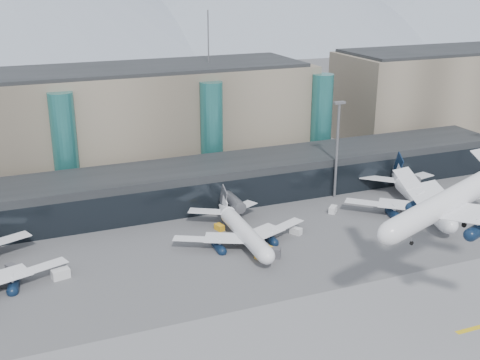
# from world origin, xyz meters

# --- Properties ---
(ground) EXTENTS (900.00, 900.00, 0.00)m
(ground) POSITION_xyz_m (0.00, 0.00, 0.00)
(ground) COLOR #515154
(ground) RESTS_ON ground
(runway_strip) EXTENTS (400.00, 40.00, 0.04)m
(runway_strip) POSITION_xyz_m (0.00, -15.00, 0.02)
(runway_strip) COLOR slate
(runway_strip) RESTS_ON ground
(runway_markings) EXTENTS (128.00, 1.00, 0.02)m
(runway_markings) POSITION_xyz_m (-0.00, -15.00, 0.05)
(runway_markings) COLOR gold
(runway_markings) RESTS_ON ground
(concourse) EXTENTS (170.00, 27.00, 10.00)m
(concourse) POSITION_xyz_m (-0.02, 57.73, 4.97)
(concourse) COLOR black
(concourse) RESTS_ON ground
(terminal_main) EXTENTS (130.00, 30.00, 31.00)m
(terminal_main) POSITION_xyz_m (-25.00, 90.00, 15.44)
(terminal_main) COLOR gray
(terminal_main) RESTS_ON ground
(terminal_east) EXTENTS (70.00, 30.00, 31.00)m
(terminal_east) POSITION_xyz_m (95.00, 90.00, 15.44)
(terminal_east) COLOR gray
(terminal_east) RESTS_ON ground
(teal_towers) EXTENTS (116.40, 19.40, 46.00)m
(teal_towers) POSITION_xyz_m (-14.99, 74.01, 14.01)
(teal_towers) COLOR #297371
(teal_towers) RESTS_ON ground
(lightmast_mid) EXTENTS (3.00, 1.20, 25.60)m
(lightmast_mid) POSITION_xyz_m (30.00, 48.00, 14.42)
(lightmast_mid) COLOR slate
(lightmast_mid) RESTS_ON ground
(hero_jet) EXTENTS (34.24, 34.43, 11.15)m
(hero_jet) POSITION_xyz_m (20.04, -7.83, 22.17)
(hero_jet) COLOR white
(hero_jet) RESTS_ON ground
(jet_parked_mid) EXTENTS (32.39, 31.43, 10.43)m
(jet_parked_mid) POSITION_xyz_m (-3.32, 32.31, 3.95)
(jet_parked_mid) COLOR white
(jet_parked_mid) RESTS_ON ground
(jet_parked_right) EXTENTS (37.44, 38.92, 12.49)m
(jet_parked_right) POSITION_xyz_m (44.32, 32.52, 4.73)
(jet_parked_right) COLOR white
(jet_parked_right) RESTS_ON ground
(veh_a) EXTENTS (3.71, 2.55, 1.91)m
(veh_a) POSITION_xyz_m (-42.31, 29.11, 0.95)
(veh_a) COLOR silver
(veh_a) RESTS_ON ground
(veh_b) EXTENTS (2.01, 2.67, 1.37)m
(veh_b) POSITION_xyz_m (-5.73, 39.11, 0.69)
(veh_b) COLOR gold
(veh_b) RESTS_ON ground
(veh_c) EXTENTS (4.23, 3.66, 2.08)m
(veh_c) POSITION_xyz_m (-0.45, 21.99, 1.04)
(veh_c) COLOR #48484C
(veh_c) RESTS_ON ground
(veh_d) EXTENTS (3.08, 3.08, 1.62)m
(veh_d) POSITION_xyz_m (23.99, 38.56, 0.81)
(veh_d) COLOR silver
(veh_d) RESTS_ON ground
(veh_f) EXTENTS (2.88, 3.36, 1.66)m
(veh_f) POSITION_xyz_m (-50.85, 34.98, 0.83)
(veh_f) COLOR #48484C
(veh_f) RESTS_ON ground
(veh_g) EXTENTS (2.69, 3.02, 1.52)m
(veh_g) POSITION_xyz_m (9.60, 30.52, 0.76)
(veh_g) COLOR silver
(veh_g) RESTS_ON ground
(veh_h) EXTENTS (4.28, 3.38, 2.10)m
(veh_h) POSITION_xyz_m (-1.97, 22.65, 1.05)
(veh_h) COLOR gold
(veh_h) RESTS_ON ground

